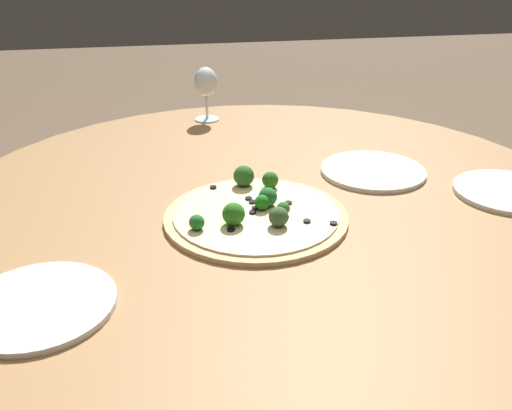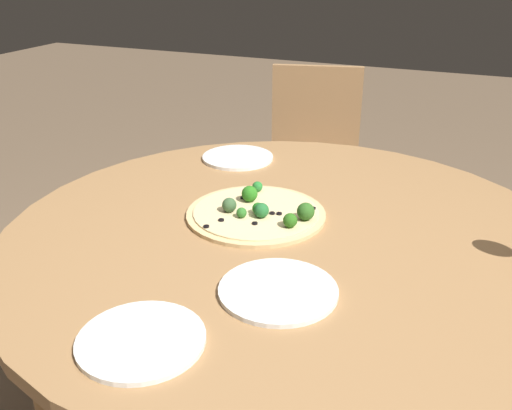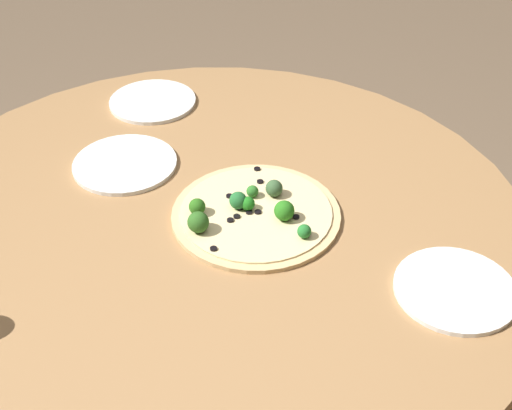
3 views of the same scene
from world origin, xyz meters
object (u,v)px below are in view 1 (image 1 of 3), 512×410
Objects in this scene: wine_glass at (206,84)px; plate_side at (38,305)px; pizza at (256,213)px; plate_near at (508,192)px; plate_far at (373,171)px.

wine_glass is 0.93m from plate_side.
plate_side is (-0.34, -0.86, -0.10)m from wine_glass.
plate_side is at bearing -148.49° from pizza.
plate_far is at bearing 145.77° from plate_near.
wine_glass is 0.85m from plate_near.
plate_near is (0.56, -0.63, -0.10)m from wine_glass.
plate_side is at bearing -165.46° from plate_near.
plate_far is (0.32, -0.47, -0.10)m from wine_glass.
plate_far is 0.77m from plate_side.
pizza is 1.48× the size of plate_far.
pizza is at bearing 31.51° from plate_side.
wine_glass reaches higher than pizza.
plate_far is (0.30, 0.17, -0.01)m from pizza.
wine_glass is 0.58m from plate_far.
pizza is at bearing -150.52° from plate_far.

